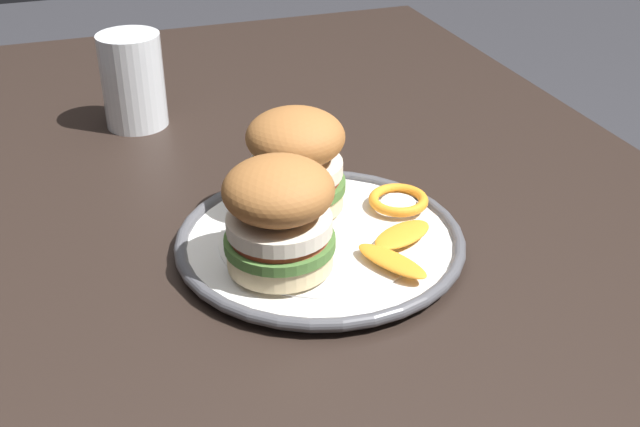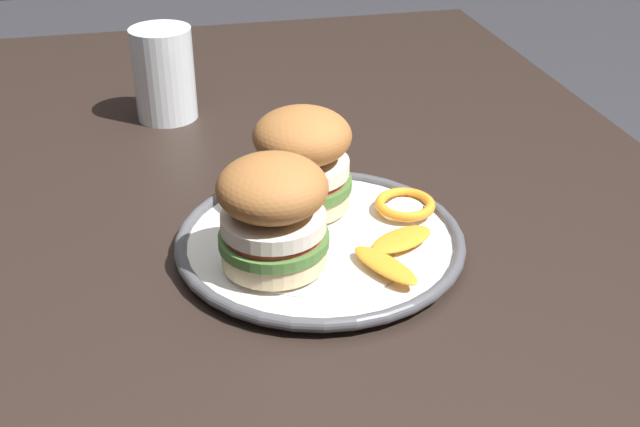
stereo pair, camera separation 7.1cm
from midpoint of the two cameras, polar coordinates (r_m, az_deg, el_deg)
dining_table at (r=0.86m, az=-1.49°, el=-7.09°), size 1.41×0.81×0.78m
dinner_plate at (r=0.75m, az=-2.71°, el=-2.09°), size 0.27×0.27×0.02m
sandwich_half_left at (r=0.68m, az=-5.94°, el=-0.12°), size 0.13×0.13×0.10m
sandwich_half_right at (r=0.77m, az=-4.39°, el=3.85°), size 0.11×0.11×0.10m
orange_peel_curled at (r=0.79m, az=3.08°, el=0.89°), size 0.08×0.08×0.01m
orange_peel_strip_long at (r=0.70m, az=2.27°, el=-3.49°), size 0.08×0.06×0.01m
orange_peel_strip_short at (r=0.74m, az=3.17°, el=-1.59°), size 0.06×0.07×0.01m
drinking_glass at (r=1.03m, az=-15.14°, el=8.75°), size 0.08×0.08×0.12m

